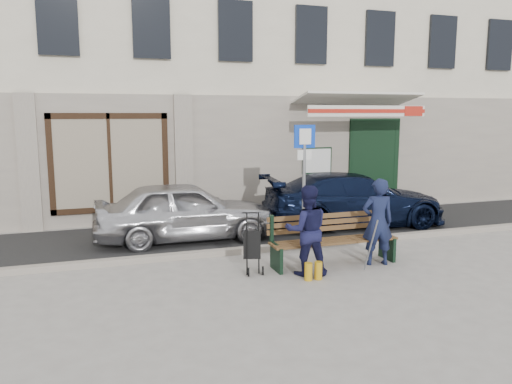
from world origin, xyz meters
name	(u,v)px	position (x,y,z in m)	size (l,w,h in m)	color
ground	(315,272)	(0.00, 0.00, 0.00)	(80.00, 80.00, 0.00)	#9E9991
asphalt_lane	(259,232)	(0.00, 3.10, 0.01)	(60.00, 3.20, 0.01)	#282828
curb	(284,247)	(0.00, 1.50, 0.06)	(60.00, 0.18, 0.12)	#9E9384
building	(205,42)	(0.01, 8.45, 4.97)	(20.00, 8.27, 10.00)	beige
car_silver	(185,211)	(-1.75, 2.89, 0.65)	(1.55, 3.84, 1.31)	silver
car_navy	(354,199)	(2.45, 3.05, 0.65)	(1.82, 4.48, 1.30)	black
parking_sign	(304,166)	(0.50, 1.66, 1.67)	(0.47, 0.08, 2.51)	gray
bench	(331,240)	(0.45, 0.29, 0.46)	(2.40, 1.17, 0.98)	brown
man	(378,222)	(1.25, 0.05, 0.79)	(0.58, 0.38, 1.59)	#151C3B
woman	(307,230)	(-0.20, -0.07, 0.77)	(0.75, 0.59, 1.55)	#141538
stroller	(252,246)	(-1.05, 0.33, 0.46)	(0.37, 0.47, 1.04)	black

